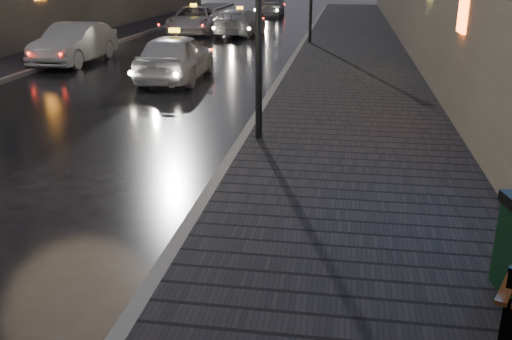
{
  "coord_description": "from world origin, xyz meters",
  "views": [
    {
      "loc": [
        3.61,
        -5.52,
        3.63
      ],
      "look_at": [
        2.41,
        2.08,
        0.85
      ],
      "focal_mm": 40.0,
      "sensor_mm": 36.0,
      "label": 1
    }
  ],
  "objects_px": {
    "taxi_near": "(176,57)",
    "taxi_far": "(194,20)",
    "car_left_mid": "(74,43)",
    "taxi_mid": "(240,22)",
    "car_far": "(271,5)"
  },
  "relations": [
    {
      "from": "car_left_mid",
      "to": "taxi_far",
      "type": "height_order",
      "value": "car_left_mid"
    },
    {
      "from": "taxi_mid",
      "to": "car_far",
      "type": "distance_m",
      "value": 12.32
    },
    {
      "from": "taxi_far",
      "to": "car_left_mid",
      "type": "bearing_deg",
      "value": -105.9
    },
    {
      "from": "taxi_near",
      "to": "car_left_mid",
      "type": "distance_m",
      "value": 5.56
    },
    {
      "from": "taxi_mid",
      "to": "car_far",
      "type": "bearing_deg",
      "value": -83.28
    },
    {
      "from": "taxi_mid",
      "to": "car_far",
      "type": "height_order",
      "value": "car_far"
    },
    {
      "from": "car_left_mid",
      "to": "taxi_far",
      "type": "relative_size",
      "value": 0.87
    },
    {
      "from": "car_left_mid",
      "to": "taxi_far",
      "type": "bearing_deg",
      "value": 80.87
    },
    {
      "from": "taxi_near",
      "to": "taxi_mid",
      "type": "bearing_deg",
      "value": -90.41
    },
    {
      "from": "car_left_mid",
      "to": "taxi_near",
      "type": "bearing_deg",
      "value": -28.17
    },
    {
      "from": "car_far",
      "to": "taxi_near",
      "type": "bearing_deg",
      "value": 87.06
    },
    {
      "from": "taxi_far",
      "to": "car_far",
      "type": "distance_m",
      "value": 12.1
    },
    {
      "from": "car_left_mid",
      "to": "taxi_mid",
      "type": "relative_size",
      "value": 0.97
    },
    {
      "from": "taxi_near",
      "to": "car_left_mid",
      "type": "relative_size",
      "value": 0.99
    },
    {
      "from": "taxi_near",
      "to": "taxi_far",
      "type": "bearing_deg",
      "value": -79.12
    }
  ]
}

